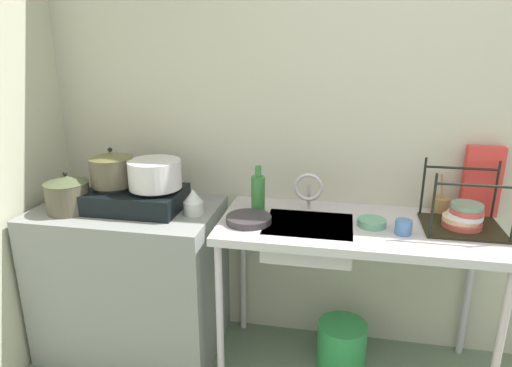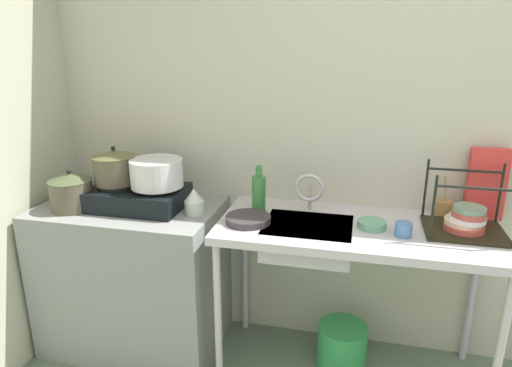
% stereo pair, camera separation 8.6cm
% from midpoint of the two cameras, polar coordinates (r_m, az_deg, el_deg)
% --- Properties ---
extents(wall_back, '(5.29, 0.10, 2.65)m').
position_cam_midpoint_polar(wall_back, '(2.52, 26.71, 7.41)').
color(wall_back, '#B9B7A3').
rests_on(wall_back, ground).
extents(counter_concrete, '(0.96, 0.60, 0.84)m').
position_cam_midpoint_polar(counter_concrete, '(2.69, -14.16, -11.20)').
color(counter_concrete, gray).
rests_on(counter_concrete, ground).
extents(counter_sink, '(1.33, 0.60, 0.84)m').
position_cam_midpoint_polar(counter_sink, '(2.27, 13.55, -6.82)').
color(counter_sink, '#BBB4BA').
rests_on(counter_sink, ground).
extents(stove, '(0.50, 0.34, 0.12)m').
position_cam_midpoint_polar(stove, '(2.47, -13.76, -1.63)').
color(stove, black).
rests_on(stove, counter_concrete).
extents(pot_on_left_burner, '(0.23, 0.23, 0.20)m').
position_cam_midpoint_polar(pot_on_left_burner, '(2.49, -16.47, 2.01)').
color(pot_on_left_burner, brown).
rests_on(pot_on_left_burner, stove).
extents(pot_on_right_burner, '(0.27, 0.27, 0.14)m').
position_cam_midpoint_polar(pot_on_right_burner, '(2.38, -11.44, 1.30)').
color(pot_on_right_burner, silver).
rests_on(pot_on_right_burner, stove).
extents(pot_beside_stove, '(0.22, 0.22, 0.22)m').
position_cam_midpoint_polar(pot_beside_stove, '(2.54, -21.41, -0.94)').
color(pot_beside_stove, brown).
rests_on(pot_beside_stove, counter_concrete).
extents(percolator, '(0.10, 0.10, 0.13)m').
position_cam_midpoint_polar(percolator, '(2.33, -6.78, -2.25)').
color(percolator, silver).
rests_on(percolator, counter_concrete).
extents(sink_basin, '(0.42, 0.34, 0.15)m').
position_cam_midpoint_polar(sink_basin, '(2.24, 7.64, -6.87)').
color(sink_basin, '#BBB4BA').
rests_on(sink_basin, counter_sink).
extents(faucet, '(0.15, 0.08, 0.22)m').
position_cam_midpoint_polar(faucet, '(2.31, 7.80, -0.71)').
color(faucet, '#BBB4BA').
rests_on(faucet, counter_sink).
extents(frying_pan, '(0.22, 0.22, 0.03)m').
position_cam_midpoint_polar(frying_pan, '(2.21, 0.12, -4.54)').
color(frying_pan, '#352F34').
rests_on(frying_pan, counter_sink).
extents(dish_rack, '(0.36, 0.30, 0.30)m').
position_cam_midpoint_polar(dish_rack, '(2.32, 25.94, -4.27)').
color(dish_rack, black).
rests_on(dish_rack, counter_sink).
extents(cup_by_rack, '(0.08, 0.08, 0.07)m').
position_cam_midpoint_polar(cup_by_rack, '(2.17, 19.19, -5.51)').
color(cup_by_rack, '#4772AC').
rests_on(cup_by_rack, counter_sink).
extents(small_bowl_on_drainboard, '(0.14, 0.14, 0.04)m').
position_cam_midpoint_polar(small_bowl_on_drainboard, '(2.23, 15.50, -5.01)').
color(small_bowl_on_drainboard, '#5C997A').
rests_on(small_bowl_on_drainboard, counter_sink).
extents(bottle_by_sink, '(0.07, 0.07, 0.25)m').
position_cam_midpoint_polar(bottle_by_sink, '(2.32, 1.41, -1.21)').
color(bottle_by_sink, '#347537').
rests_on(bottle_by_sink, counter_sink).
extents(cereal_box, '(0.18, 0.06, 0.36)m').
position_cam_midpoint_polar(cereal_box, '(2.51, 27.96, -0.06)').
color(cereal_box, red).
rests_on(cereal_box, counter_sink).
extents(utensil_jar, '(0.09, 0.09, 0.20)m').
position_cam_midpoint_polar(utensil_jar, '(2.49, 23.50, -2.84)').
color(utensil_jar, '#9C7341').
rests_on(utensil_jar, counter_sink).
extents(bucket_on_floor, '(0.26, 0.26, 0.25)m').
position_cam_midpoint_polar(bucket_on_floor, '(2.62, 11.77, -19.51)').
color(bucket_on_floor, green).
rests_on(bucket_on_floor, ground).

